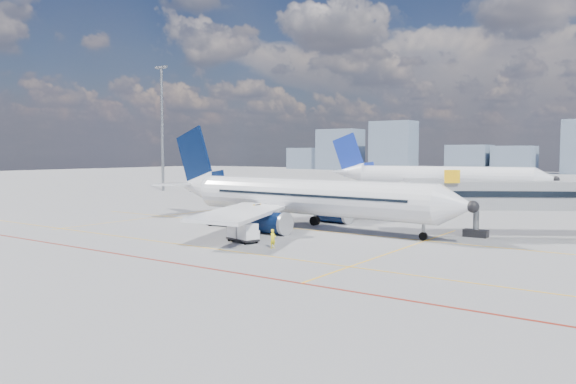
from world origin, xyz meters
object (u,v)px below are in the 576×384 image
at_px(main_aircraft, 296,197).
at_px(cargo_dolly, 242,232).
at_px(baggage_tug, 244,233).
at_px(ramp_worker, 273,239).
at_px(second_aircraft, 434,177).
at_px(belt_loader, 228,220).

distance_m(main_aircraft, cargo_dolly, 11.32).
height_order(baggage_tug, ramp_worker, baggage_tug).
xyz_separation_m(second_aircraft, ramp_worker, (10.91, -65.42, -2.43)).
bearing_deg(cargo_dolly, ramp_worker, 0.88).
bearing_deg(cargo_dolly, second_aircraft, 110.59).
bearing_deg(main_aircraft, cargo_dolly, -77.09).
xyz_separation_m(second_aircraft, baggage_tug, (6.69, -64.07, -2.43)).
distance_m(second_aircraft, ramp_worker, 66.36).
distance_m(main_aircraft, second_aircraft, 53.73).
relative_size(main_aircraft, baggage_tug, 15.79).
bearing_deg(cargo_dolly, main_aircraft, 113.89).
xyz_separation_m(main_aircraft, baggage_tug, (1.64, -10.58, -2.43)).
xyz_separation_m(main_aircraft, ramp_worker, (5.86, -11.93, -2.43)).
distance_m(baggage_tug, cargo_dolly, 0.43).
relative_size(baggage_tug, belt_loader, 0.38).
distance_m(main_aircraft, belt_loader, 7.68).
relative_size(main_aircraft, belt_loader, 5.99).
distance_m(main_aircraft, ramp_worker, 13.51).
height_order(main_aircraft, belt_loader, main_aircraft).
height_order(main_aircraft, baggage_tug, main_aircraft).
distance_m(second_aircraft, cargo_dolly, 64.84).
bearing_deg(baggage_tug, cargo_dolly, -63.74).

